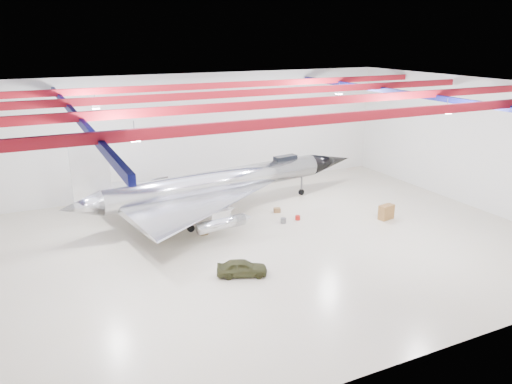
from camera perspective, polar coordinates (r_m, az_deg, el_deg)
floor at (r=36.14m, az=1.01°, el=-5.88°), size 40.00×40.00×0.00m
wall_back at (r=47.87m, az=-7.09°, el=6.75°), size 40.00×0.00×40.00m
wall_right at (r=46.64m, az=23.68°, el=5.11°), size 0.00×30.00×30.00m
ceiling at (r=33.33m, az=1.11°, el=11.75°), size 40.00×40.00×0.00m
ceiling_structure at (r=33.40m, az=1.10°, el=10.59°), size 39.50×29.50×1.08m
jet_aircraft at (r=41.44m, az=-4.32°, el=0.81°), size 27.50×17.82×7.51m
jeep at (r=31.34m, az=-1.62°, el=-8.66°), size 3.38×2.31×1.07m
desk at (r=41.89m, az=14.66°, el=-2.23°), size 1.41×0.89×1.20m
crate_ply at (r=37.67m, az=-11.20°, el=-4.89°), size 0.67×0.59×0.41m
toolbox_red at (r=42.57m, az=-7.36°, el=-2.06°), size 0.53×0.44×0.36m
engine_drum at (r=39.87m, az=3.15°, el=-3.28°), size 0.59×0.59×0.41m
parts_bin at (r=42.23m, az=2.43°, el=-2.08°), size 0.64×0.57×0.38m
crate_small at (r=39.50m, az=-12.80°, el=-4.01°), size 0.51×0.45×0.30m
tool_chest at (r=40.62m, az=4.79°, el=-2.95°), size 0.50×0.50×0.37m
oil_barrel at (r=37.83m, az=-6.02°, el=-4.54°), size 0.60×0.49×0.40m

